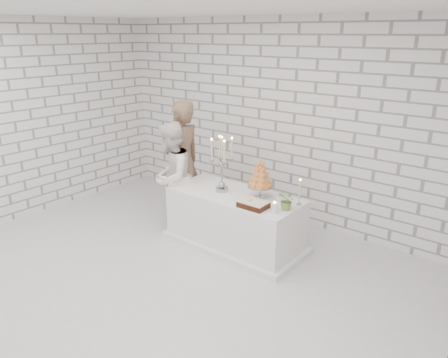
% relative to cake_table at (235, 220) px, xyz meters
% --- Properties ---
extents(ground, '(6.00, 5.00, 0.01)m').
position_rel_cake_table_xyz_m(ground, '(-0.19, -1.25, -0.38)').
color(ground, silver).
rests_on(ground, ground).
extents(ceiling, '(6.00, 5.00, 0.01)m').
position_rel_cake_table_xyz_m(ceiling, '(-0.19, -1.25, 2.62)').
color(ceiling, white).
rests_on(ceiling, ground).
extents(wall_back, '(6.00, 0.01, 3.00)m').
position_rel_cake_table_xyz_m(wall_back, '(-0.19, 1.25, 1.12)').
color(wall_back, white).
rests_on(wall_back, ground).
extents(wall_left, '(0.01, 5.00, 3.00)m').
position_rel_cake_table_xyz_m(wall_left, '(-3.19, -1.25, 1.12)').
color(wall_left, white).
rests_on(wall_left, ground).
extents(cake_table, '(1.80, 0.80, 0.75)m').
position_rel_cake_table_xyz_m(cake_table, '(0.00, 0.00, 0.00)').
color(cake_table, white).
rests_on(cake_table, ground).
extents(groom, '(0.48, 0.70, 1.86)m').
position_rel_cake_table_xyz_m(groom, '(-1.12, 0.16, 0.55)').
color(groom, brown).
rests_on(groom, ground).
extents(bride, '(0.85, 0.95, 1.59)m').
position_rel_cake_table_xyz_m(bride, '(-1.04, -0.16, 0.42)').
color(bride, white).
rests_on(bride, ground).
extents(candelabra, '(0.34, 0.34, 0.76)m').
position_rel_cake_table_xyz_m(candelabra, '(-0.20, -0.02, 0.75)').
color(candelabra, '#95959E').
rests_on(candelabra, cake_table).
extents(croquembouche, '(0.35, 0.35, 0.51)m').
position_rel_cake_table_xyz_m(croquembouche, '(0.33, 0.10, 0.63)').
color(croquembouche, '#AE622B').
rests_on(croquembouche, cake_table).
extents(chocolate_cake, '(0.35, 0.25, 0.08)m').
position_rel_cake_table_xyz_m(chocolate_cake, '(0.45, -0.22, 0.42)').
color(chocolate_cake, black).
rests_on(chocolate_cake, cake_table).
extents(pillar_candle, '(0.09, 0.09, 0.12)m').
position_rel_cake_table_xyz_m(pillar_candle, '(0.73, -0.19, 0.44)').
color(pillar_candle, white).
rests_on(pillar_candle, cake_table).
extents(extra_taper, '(0.06, 0.06, 0.32)m').
position_rel_cake_table_xyz_m(extra_taper, '(0.85, 0.19, 0.54)').
color(extra_taper, beige).
rests_on(extra_taper, cake_table).
extents(flowers, '(0.27, 0.26, 0.24)m').
position_rel_cake_table_xyz_m(flowers, '(0.81, -0.03, 0.49)').
color(flowers, '#527831').
rests_on(flowers, cake_table).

